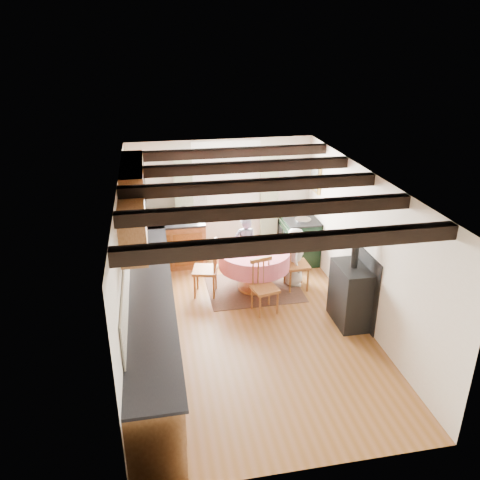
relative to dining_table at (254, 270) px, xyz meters
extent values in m
cube|color=brown|center=(-0.33, -1.19, -0.38)|extent=(3.60, 5.50, 0.00)
cube|color=white|center=(-0.33, -1.19, 2.02)|extent=(3.60, 5.50, 0.00)
cube|color=silver|center=(-0.33, 1.56, 0.82)|extent=(3.60, 0.00, 2.40)
cube|color=silver|center=(-0.33, -3.94, 0.82)|extent=(3.60, 0.00, 2.40)
cube|color=silver|center=(-2.13, -1.19, 0.82)|extent=(0.00, 5.50, 2.40)
cube|color=silver|center=(1.47, -1.19, 0.82)|extent=(0.00, 5.50, 2.40)
cube|color=black|center=(-0.33, -3.19, 1.93)|extent=(3.60, 0.16, 0.16)
cube|color=black|center=(-0.33, -2.19, 1.93)|extent=(3.60, 0.16, 0.16)
cube|color=black|center=(-0.33, -1.19, 1.93)|extent=(3.60, 0.16, 0.16)
cube|color=black|center=(-0.33, -0.19, 1.93)|extent=(3.60, 0.16, 0.16)
cube|color=black|center=(-0.33, 0.81, 1.93)|extent=(3.60, 0.16, 0.16)
cube|color=beige|center=(-2.11, -0.89, 0.82)|extent=(0.02, 4.50, 0.55)
cube|color=beige|center=(-1.33, 1.54, 0.82)|extent=(1.40, 0.02, 0.55)
cube|color=#916037|center=(-1.83, -1.19, 0.06)|extent=(0.60, 5.30, 0.88)
cube|color=#916037|center=(-1.38, 1.26, 0.06)|extent=(1.30, 0.60, 0.88)
cube|color=black|center=(-1.81, -1.19, 0.52)|extent=(0.64, 5.30, 0.04)
cube|color=black|center=(-1.38, 1.24, 0.52)|extent=(1.30, 0.64, 0.04)
cube|color=#916037|center=(-1.96, 0.01, 1.57)|extent=(0.34, 1.80, 0.90)
cube|color=#916037|center=(-1.96, -1.49, 1.52)|extent=(0.34, 0.90, 0.70)
cube|color=white|center=(-0.23, 1.55, 1.22)|extent=(1.34, 0.03, 1.54)
cube|color=white|center=(-0.23, 1.55, 1.22)|extent=(1.20, 0.01, 1.40)
cube|color=#ABC28C|center=(-1.08, 1.46, 0.72)|extent=(0.35, 0.10, 2.10)
cube|color=#ABC28C|center=(0.62, 1.46, 0.72)|extent=(0.35, 0.10, 2.10)
cylinder|color=black|center=(-0.23, 1.46, 1.82)|extent=(2.00, 0.03, 0.03)
cube|color=gold|center=(1.44, 1.11, 1.32)|extent=(0.04, 0.50, 0.60)
cylinder|color=silver|center=(0.72, 1.53, 1.32)|extent=(0.30, 0.02, 0.30)
cube|color=#3A3122|center=(0.00, 0.00, -0.37)|extent=(1.65, 1.28, 0.01)
imported|color=#4A4F5E|center=(-0.03, 0.65, 0.19)|extent=(0.42, 0.28, 1.14)
imported|color=silver|center=(0.75, 0.06, 0.17)|extent=(0.45, 0.59, 1.09)
imported|color=silver|center=(-0.14, 0.20, 0.40)|extent=(0.24, 0.24, 0.05)
imported|color=silver|center=(0.02, -0.01, 0.41)|extent=(0.23, 0.23, 0.06)
imported|color=silver|center=(0.00, -0.01, 0.42)|extent=(0.11, 0.11, 0.09)
cylinder|color=#262628|center=(-1.71, 1.24, 0.66)|extent=(0.14, 0.14, 0.24)
cylinder|color=#262628|center=(-1.38, 1.30, 0.63)|extent=(0.16, 0.16, 0.18)
cylinder|color=#262628|center=(-1.12, 1.23, 0.69)|extent=(0.10, 0.10, 0.29)
camera|label=1|loc=(-1.69, -7.49, 3.90)|focal=36.30mm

